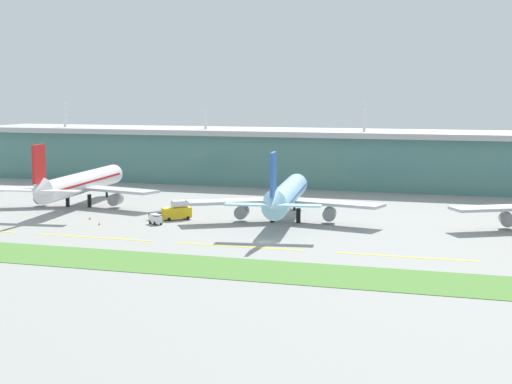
# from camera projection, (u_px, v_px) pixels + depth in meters

# --- Properties ---
(ground_plane) EXTENTS (600.00, 600.00, 0.00)m
(ground_plane) POSITION_uv_depth(u_px,v_px,m) (264.00, 242.00, 180.42)
(ground_plane) COLOR gray
(terminal_building) EXTENTS (288.00, 34.00, 27.86)m
(terminal_building) POSITION_uv_depth(u_px,v_px,m) (367.00, 158.00, 283.02)
(terminal_building) COLOR slate
(terminal_building) RESTS_ON ground
(airliner_near) EXTENTS (48.27, 61.80, 18.90)m
(airliner_near) POSITION_uv_depth(u_px,v_px,m) (80.00, 183.00, 235.29)
(airliner_near) COLOR white
(airliner_near) RESTS_ON ground
(airliner_middle) EXTENTS (48.03, 58.72, 18.90)m
(airliner_middle) POSITION_uv_depth(u_px,v_px,m) (286.00, 196.00, 207.53)
(airliner_middle) COLOR #9ED1EA
(airliner_middle) RESTS_ON ground
(taxiway_stripe_mid_west) EXTENTS (28.00, 0.70, 0.04)m
(taxiway_stripe_mid_west) POSITION_uv_depth(u_px,v_px,m) (94.00, 238.00, 185.53)
(taxiway_stripe_mid_west) COLOR yellow
(taxiway_stripe_mid_west) RESTS_ON ground
(taxiway_stripe_centre) EXTENTS (28.00, 0.70, 0.04)m
(taxiway_stripe_centre) POSITION_uv_depth(u_px,v_px,m) (240.00, 247.00, 174.69)
(taxiway_stripe_centre) COLOR yellow
(taxiway_stripe_centre) RESTS_ON ground
(taxiway_stripe_mid_east) EXTENTS (28.00, 0.70, 0.04)m
(taxiway_stripe_mid_east) POSITION_uv_depth(u_px,v_px,m) (405.00, 257.00, 163.84)
(taxiway_stripe_mid_east) COLOR yellow
(taxiway_stripe_mid_east) RESTS_ON ground
(grass_verge) EXTENTS (300.00, 18.00, 0.10)m
(grass_verge) POSITION_uv_depth(u_px,v_px,m) (217.00, 267.00, 154.11)
(grass_verge) COLOR #518438
(grass_verge) RESTS_ON ground
(pushback_tug) EXTENTS (3.67, 4.93, 1.85)m
(pushback_tug) POSITION_uv_depth(u_px,v_px,m) (158.00, 215.00, 212.47)
(pushback_tug) COLOR #333842
(pushback_tug) RESTS_ON ground
(fuel_truck) EXTENTS (6.92, 6.94, 4.95)m
(fuel_truck) POSITION_uv_depth(u_px,v_px,m) (177.00, 211.00, 211.13)
(fuel_truck) COLOR gold
(fuel_truck) RESTS_ON ground
(baggage_cart) EXTENTS (3.95, 3.65, 2.48)m
(baggage_cart) POSITION_uv_depth(u_px,v_px,m) (156.00, 219.00, 204.01)
(baggage_cart) COLOR silver
(baggage_cart) RESTS_ON ground
(safety_cone_left_wingtip) EXTENTS (0.56, 0.56, 0.70)m
(safety_cone_left_wingtip) POSITION_uv_depth(u_px,v_px,m) (99.00, 224.00, 203.11)
(safety_cone_left_wingtip) COLOR orange
(safety_cone_left_wingtip) RESTS_ON ground
(safety_cone_right_wingtip) EXTENTS (0.56, 0.56, 0.70)m
(safety_cone_right_wingtip) POSITION_uv_depth(u_px,v_px,m) (90.00, 218.00, 211.97)
(safety_cone_right_wingtip) COLOR orange
(safety_cone_right_wingtip) RESTS_ON ground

